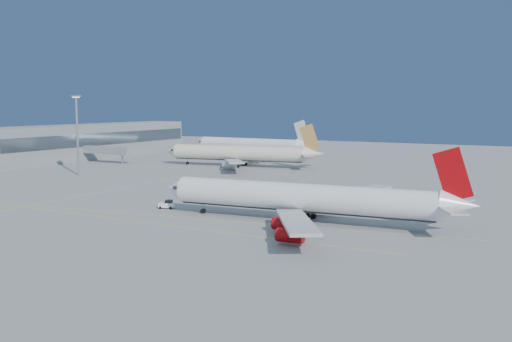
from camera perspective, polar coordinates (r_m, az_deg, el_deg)
name	(u,v)px	position (r m, az deg, el deg)	size (l,w,h in m)	color
ground	(199,213)	(126.39, -5.76, -4.17)	(500.00, 500.00, 0.00)	slate
terminal	(92,141)	(263.91, -16.08, 2.88)	(18.40, 110.00, 15.00)	gray
jet_bridge	(109,150)	(239.63, -14.52, 2.01)	(23.60, 3.60, 6.90)	gray
taxiway_lines	(163,203)	(139.98, -9.28, -3.16)	(118.86, 140.00, 0.02)	#D4C30B
airliner_virgin	(307,198)	(115.15, 5.07, -2.75)	(65.81, 58.91, 16.23)	white
airliner_etihad	(241,153)	(218.49, -1.49, 1.78)	(64.20, 58.75, 16.78)	beige
airliner_third	(251,145)	(265.82, -0.49, 2.66)	(63.27, 58.33, 16.98)	white
pushback_tug	(167,205)	(132.18, -8.88, -3.33)	(3.91, 3.04, 1.98)	white
light_mast	(77,128)	(199.62, -17.46, 4.09)	(2.32, 2.32, 26.78)	gray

